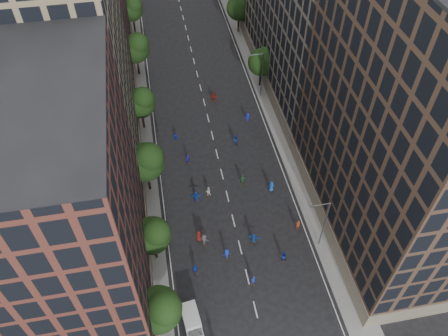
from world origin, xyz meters
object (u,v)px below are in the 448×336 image
at_px(cargo_van, 192,321).
at_px(skater_2, 283,256).
at_px(streetlamp_far, 261,73).
at_px(streetlamp_near, 323,222).
at_px(skater_1, 253,280).

height_order(cargo_van, skater_2, cargo_van).
height_order(streetlamp_far, cargo_van, streetlamp_far).
bearing_deg(streetlamp_near, streetlamp_far, 90.00).
height_order(skater_1, skater_2, skater_1).
relative_size(streetlamp_far, skater_1, 5.22).
bearing_deg(streetlamp_far, streetlamp_near, -90.00).
xyz_separation_m(cargo_van, skater_2, (12.94, 6.59, -0.32)).
relative_size(streetlamp_near, streetlamp_far, 1.00).
height_order(streetlamp_near, cargo_van, streetlamp_near).
relative_size(streetlamp_far, skater_2, 5.24).
height_order(streetlamp_near, skater_2, streetlamp_near).
bearing_deg(cargo_van, skater_2, 20.17).
xyz_separation_m(streetlamp_far, cargo_van, (-18.18, -41.04, -3.98)).
xyz_separation_m(streetlamp_near, skater_1, (-9.91, -4.10, -4.30)).
distance_m(streetlamp_far, skater_2, 35.12).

